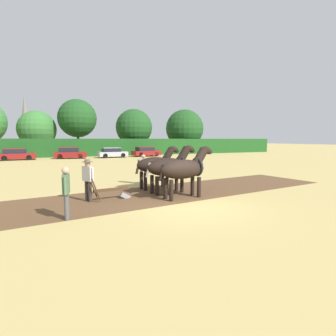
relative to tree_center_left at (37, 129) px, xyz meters
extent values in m
plane|color=tan|center=(6.62, -39.51, -4.21)|extent=(240.00, 240.00, 0.00)
cube|color=brown|center=(2.84, -37.33, -4.21)|extent=(27.00, 7.32, 0.01)
cube|color=#1E511E|center=(6.62, -6.47, -2.87)|extent=(72.23, 1.89, 2.69)
cylinder|color=#4C3823|center=(0.00, 0.00, -2.93)|extent=(0.44, 0.44, 2.56)
sphere|color=#387533|center=(0.00, 0.00, 0.01)|extent=(6.04, 6.04, 6.04)
cylinder|color=#423323|center=(6.18, -1.91, -2.05)|extent=(0.44, 0.44, 4.32)
sphere|color=#1E4C1E|center=(6.18, -1.91, 1.83)|extent=(6.28, 6.28, 6.28)
cylinder|color=#423323|center=(15.88, -2.17, -2.75)|extent=(0.44, 0.44, 2.92)
sphere|color=#1E4C1E|center=(15.88, -2.17, 0.51)|extent=(6.56, 6.56, 6.56)
cylinder|color=brown|center=(26.29, -2.05, -2.88)|extent=(0.44, 0.44, 2.66)
sphere|color=#1E4C1E|center=(26.29, -2.05, 0.49)|extent=(7.43, 7.43, 7.43)
cylinder|color=gray|center=(-3.75, 32.21, -0.98)|extent=(2.01, 2.01, 6.46)
cone|color=slate|center=(-3.75, 32.21, 6.20)|extent=(2.21, 2.21, 7.90)
ellipsoid|color=black|center=(6.97, -38.16, -2.92)|extent=(2.35, 1.15, 0.85)
cylinder|color=black|center=(7.67, -37.83, -3.76)|extent=(0.18, 0.18, 0.91)
cylinder|color=black|center=(7.73, -38.32, -3.76)|extent=(0.18, 0.18, 0.91)
cylinder|color=black|center=(6.21, -38.01, -3.76)|extent=(0.18, 0.18, 0.91)
cylinder|color=black|center=(6.27, -38.50, -3.76)|extent=(0.18, 0.18, 0.91)
cylinder|color=black|center=(7.92, -38.05, -2.42)|extent=(0.85, 0.49, 0.91)
ellipsoid|color=black|center=(8.35, -38.00, -2.12)|extent=(0.70, 0.34, 0.54)
cube|color=black|center=(8.11, -38.03, -2.24)|extent=(0.44, 0.13, 0.58)
cylinder|color=black|center=(5.91, -38.29, -3.01)|extent=(0.31, 0.15, 0.71)
torus|color=black|center=(7.75, -38.07, -2.85)|extent=(0.21, 0.88, 0.87)
ellipsoid|color=black|center=(6.82, -36.86, -2.93)|extent=(2.25, 1.16, 0.86)
cylinder|color=black|center=(7.48, -36.53, -3.77)|extent=(0.18, 0.18, 0.89)
cylinder|color=black|center=(7.54, -37.03, -3.77)|extent=(0.18, 0.18, 0.89)
cylinder|color=black|center=(6.09, -36.69, -3.77)|extent=(0.18, 0.18, 0.89)
cylinder|color=black|center=(6.15, -37.19, -3.77)|extent=(0.18, 0.18, 0.89)
cylinder|color=black|center=(7.73, -36.75, -2.42)|extent=(0.88, 0.50, 0.95)
ellipsoid|color=black|center=(8.17, -36.70, -2.10)|extent=(0.70, 0.34, 0.54)
cube|color=gray|center=(7.92, -36.73, -2.23)|extent=(0.46, 0.13, 0.61)
cylinder|color=gray|center=(5.80, -36.98, -3.02)|extent=(0.31, 0.15, 0.71)
torus|color=black|center=(7.57, -36.77, -2.87)|extent=(0.21, 0.89, 0.88)
ellipsoid|color=black|center=(6.66, -35.56, -2.94)|extent=(2.07, 1.08, 0.81)
cylinder|color=black|center=(7.27, -35.25, -3.76)|extent=(0.18, 0.18, 0.92)
cylinder|color=black|center=(7.33, -35.71, -3.76)|extent=(0.18, 0.18, 0.92)
cylinder|color=black|center=(6.00, -35.40, -3.76)|extent=(0.18, 0.18, 0.92)
cylinder|color=black|center=(6.05, -35.86, -3.76)|extent=(0.18, 0.18, 0.92)
cylinder|color=black|center=(7.50, -35.46, -2.46)|extent=(0.81, 0.47, 0.87)
ellipsoid|color=black|center=(7.91, -35.41, -2.16)|extent=(0.70, 0.34, 0.54)
cube|color=black|center=(7.68, -35.44, -2.29)|extent=(0.42, 0.13, 0.56)
cylinder|color=black|center=(5.73, -35.67, -3.02)|extent=(0.31, 0.15, 0.71)
torus|color=black|center=(7.35, -35.47, -2.87)|extent=(0.21, 0.84, 0.83)
cube|color=#4C331E|center=(4.02, -37.19, -3.76)|extent=(1.57, 0.28, 0.12)
cube|color=#939399|center=(4.65, -37.12, -4.11)|extent=(0.50, 0.25, 0.39)
cylinder|color=#4C331E|center=(3.30, -37.07, -3.66)|extent=(0.40, 0.11, 0.96)
cylinder|color=#4C331E|center=(3.34, -37.47, -3.66)|extent=(0.40, 0.11, 0.96)
cylinder|color=#38332D|center=(3.02, -36.99, -3.78)|extent=(0.14, 0.14, 0.87)
cylinder|color=#38332D|center=(3.14, -37.19, -3.78)|extent=(0.14, 0.14, 0.87)
cube|color=silver|center=(3.08, -37.09, -3.04)|extent=(0.44, 0.54, 0.61)
sphere|color=tan|center=(3.08, -37.09, -2.61)|extent=(0.23, 0.23, 0.23)
cylinder|color=silver|center=(2.93, -36.84, -3.06)|extent=(0.09, 0.09, 0.58)
cylinder|color=silver|center=(3.24, -37.34, -3.06)|extent=(0.09, 0.09, 0.58)
cylinder|color=#665B4C|center=(3.08, -37.09, -2.54)|extent=(0.45, 0.45, 0.02)
cylinder|color=#665B4C|center=(3.08, -37.09, -2.49)|extent=(0.22, 0.22, 0.10)
cylinder|color=#28334C|center=(6.46, -34.05, -3.77)|extent=(0.14, 0.14, 0.88)
cylinder|color=#28334C|center=(6.67, -34.16, -3.77)|extent=(0.14, 0.14, 0.88)
cube|color=silver|center=(6.56, -34.10, -3.03)|extent=(0.55, 0.41, 0.62)
sphere|color=tan|center=(6.56, -34.10, -2.59)|extent=(0.24, 0.24, 0.24)
cylinder|color=silver|center=(6.30, -33.96, -3.05)|extent=(0.09, 0.09, 0.58)
cylinder|color=silver|center=(6.83, -34.24, -3.05)|extent=(0.09, 0.09, 0.58)
cylinder|color=#4C4C4C|center=(2.12, -39.23, -3.78)|extent=(0.14, 0.14, 0.87)
cylinder|color=#4C4C4C|center=(2.09, -39.46, -3.78)|extent=(0.14, 0.14, 0.87)
cube|color=#4C6B4C|center=(2.11, -39.34, -3.03)|extent=(0.27, 0.53, 0.62)
sphere|color=tan|center=(2.11, -39.34, -2.60)|extent=(0.24, 0.24, 0.24)
cylinder|color=#4C6B4C|center=(2.15, -39.05, -3.06)|extent=(0.09, 0.09, 0.58)
cylinder|color=#4C6B4C|center=(2.06, -39.64, -3.06)|extent=(0.09, 0.09, 0.58)
cube|color=maroon|center=(-2.01, -10.64, -3.70)|extent=(4.27, 1.86, 0.67)
cube|color=black|center=(-2.22, -10.64, -3.09)|extent=(2.57, 1.65, 0.55)
cube|color=maroon|center=(-2.22, -10.64, -2.78)|extent=(2.57, 1.65, 0.06)
cylinder|color=black|center=(-0.71, -9.83, -3.89)|extent=(0.65, 0.23, 0.64)
cylinder|color=black|center=(-0.68, -11.39, -3.89)|extent=(0.65, 0.23, 0.64)
cylinder|color=black|center=(-3.33, -9.88, -3.89)|extent=(0.65, 0.23, 0.64)
cylinder|color=black|center=(-3.31, -11.44, -3.89)|extent=(0.65, 0.23, 0.64)
cube|color=maroon|center=(4.33, -10.66, -3.67)|extent=(4.35, 2.56, 0.70)
cube|color=black|center=(4.13, -10.62, -3.03)|extent=(2.72, 2.06, 0.58)
cube|color=maroon|center=(4.13, -10.62, -2.72)|extent=(2.72, 2.06, 0.06)
cylinder|color=black|center=(5.72, -10.15, -3.87)|extent=(0.71, 0.35, 0.68)
cylinder|color=black|center=(5.41, -11.68, -3.87)|extent=(0.71, 0.35, 0.68)
cylinder|color=black|center=(3.25, -9.64, -3.87)|extent=(0.71, 0.35, 0.68)
cylinder|color=black|center=(2.93, -11.16, -3.87)|extent=(0.71, 0.35, 0.68)
cube|color=#A8A8B2|center=(9.90, -11.14, -3.71)|extent=(4.11, 1.91, 0.65)
cube|color=black|center=(9.70, -11.15, -3.12)|extent=(2.49, 1.68, 0.52)
cube|color=#A8A8B2|center=(9.70, -11.15, -2.83)|extent=(2.49, 1.68, 0.06)
cylinder|color=black|center=(11.13, -10.32, -3.88)|extent=(0.67, 0.24, 0.66)
cylinder|color=black|center=(11.19, -11.87, -3.88)|extent=(0.67, 0.24, 0.66)
cylinder|color=black|center=(8.62, -10.41, -3.88)|extent=(0.67, 0.24, 0.66)
cylinder|color=black|center=(8.68, -11.96, -3.88)|extent=(0.67, 0.24, 0.66)
cube|color=maroon|center=(15.16, -10.62, -3.69)|extent=(4.39, 2.25, 0.67)
cube|color=black|center=(14.95, -10.64, -3.09)|extent=(2.69, 1.90, 0.54)
cube|color=maroon|center=(14.95, -10.64, -2.79)|extent=(2.69, 1.90, 0.06)
cylinder|color=black|center=(16.38, -9.69, -3.87)|extent=(0.70, 0.29, 0.68)
cylinder|color=black|center=(16.55, -11.28, -3.87)|extent=(0.70, 0.29, 0.68)
cylinder|color=black|center=(13.77, -9.96, -3.87)|extent=(0.70, 0.29, 0.68)
cylinder|color=black|center=(13.94, -11.55, -3.87)|extent=(0.70, 0.29, 0.68)
camera|label=1|loc=(1.66, -48.31, -1.60)|focal=28.00mm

